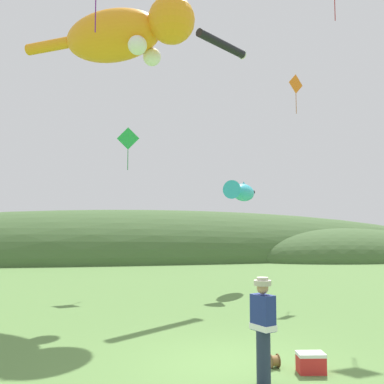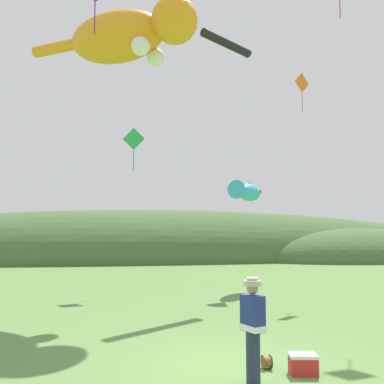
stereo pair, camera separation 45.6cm
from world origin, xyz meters
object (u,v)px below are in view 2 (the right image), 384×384
(kite_fish_windsock, at_px, (247,192))
(kite_diamond_orange, at_px, (302,83))
(kite_giant_cat, at_px, (129,35))
(picnic_cooler, at_px, (303,364))
(kite_diamond_green, at_px, (134,139))
(kite_tube_streamer, at_px, (228,44))
(festival_attendant, at_px, (253,327))
(kite_spool, at_px, (267,362))

(kite_fish_windsock, xyz_separation_m, kite_diamond_orange, (2.36, -0.60, 4.75))
(kite_giant_cat, height_order, kite_fish_windsock, kite_giant_cat)
(picnic_cooler, bearing_deg, kite_diamond_green, 104.12)
(picnic_cooler, relative_size, kite_tube_streamer, 0.20)
(picnic_cooler, distance_m, kite_giant_cat, 13.56)
(festival_attendant, distance_m, kite_giant_cat, 13.04)
(kite_giant_cat, distance_m, kite_diamond_orange, 7.68)
(kite_fish_windsock, distance_m, kite_tube_streamer, 6.50)
(picnic_cooler, bearing_deg, kite_fish_windsock, 78.91)
(festival_attendant, distance_m, kite_spool, 1.21)
(festival_attendant, xyz_separation_m, kite_giant_cat, (-2.10, 9.12, 9.09))
(kite_fish_windsock, height_order, kite_diamond_green, kite_diamond_green)
(kite_giant_cat, bearing_deg, festival_attendant, -77.04)
(kite_diamond_orange, bearing_deg, kite_fish_windsock, 165.67)
(picnic_cooler, xyz_separation_m, kite_fish_windsock, (2.04, 10.41, 3.95))
(kite_tube_streamer, bearing_deg, festival_attendant, -101.78)
(kite_spool, bearing_deg, kite_diamond_orange, 62.31)
(festival_attendant, height_order, kite_tube_streamer, kite_tube_streamer)
(kite_giant_cat, bearing_deg, picnic_cooler, -70.37)
(kite_spool, height_order, kite_fish_windsock, kite_fish_windsock)
(picnic_cooler, xyz_separation_m, kite_diamond_orange, (4.39, 9.80, 8.70))
(kite_spool, relative_size, kite_tube_streamer, 0.09)
(festival_attendant, bearing_deg, kite_tube_streamer, 78.22)
(kite_tube_streamer, relative_size, kite_diamond_orange, 1.53)
(kite_giant_cat, xyz_separation_m, kite_diamond_orange, (7.52, 1.03, -1.16))
(picnic_cooler, relative_size, kite_diamond_green, 0.28)
(kite_fish_windsock, height_order, kite_tube_streamer, kite_tube_streamer)
(festival_attendant, distance_m, kite_diamond_green, 13.04)
(kite_spool, distance_m, kite_tube_streamer, 14.35)
(festival_attendant, relative_size, kite_diamond_green, 0.94)
(festival_attendant, relative_size, kite_spool, 7.02)
(festival_attendant, height_order, kite_diamond_orange, kite_diamond_orange)
(kite_giant_cat, distance_m, kite_diamond_green, 4.41)
(kite_fish_windsock, bearing_deg, kite_spool, -104.47)
(kite_fish_windsock, bearing_deg, festival_attendant, -105.94)
(kite_giant_cat, height_order, kite_diamond_green, kite_giant_cat)
(festival_attendant, relative_size, picnic_cooler, 3.31)
(kite_diamond_orange, bearing_deg, picnic_cooler, -114.14)
(festival_attendant, bearing_deg, picnic_cooler, 18.48)
(kite_giant_cat, height_order, kite_tube_streamer, kite_giant_cat)
(kite_spool, relative_size, kite_fish_windsock, 0.09)
(kite_fish_windsock, bearing_deg, kite_giant_cat, -162.48)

